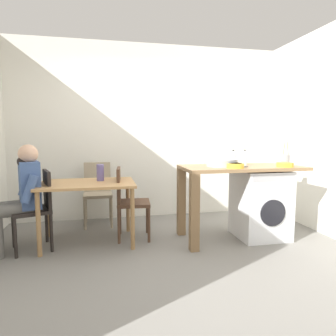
# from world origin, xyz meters

# --- Properties ---
(ground_plane) EXTENTS (5.46, 5.46, 0.00)m
(ground_plane) POSITION_xyz_m (0.00, 0.00, 0.00)
(ground_plane) COLOR slate
(wall_back) EXTENTS (4.60, 0.10, 2.70)m
(wall_back) POSITION_xyz_m (0.00, 1.75, 1.35)
(wall_back) COLOR silver
(wall_back) RESTS_ON ground_plane
(dining_table) EXTENTS (1.10, 0.76, 0.74)m
(dining_table) POSITION_xyz_m (-0.91, 0.65, 0.64)
(dining_table) COLOR tan
(dining_table) RESTS_ON ground_plane
(chair_person_seat) EXTENTS (0.50, 0.50, 0.90)m
(chair_person_seat) POSITION_xyz_m (-1.46, 0.57, 0.51)
(chair_person_seat) COLOR black
(chair_person_seat) RESTS_ON ground_plane
(chair_opposite) EXTENTS (0.43, 0.43, 0.90)m
(chair_opposite) POSITION_xyz_m (-0.43, 0.70, 0.51)
(chair_opposite) COLOR #4C3323
(chair_opposite) RESTS_ON ground_plane
(chair_spare_by_wall) EXTENTS (0.41, 0.41, 0.90)m
(chair_spare_by_wall) POSITION_xyz_m (-0.81, 1.42, 0.51)
(chair_spare_by_wall) COLOR gray
(chair_spare_by_wall) RESTS_ON ground_plane
(seated_person) EXTENTS (0.56, 0.54, 1.20)m
(seated_person) POSITION_xyz_m (-1.61, 0.52, 0.67)
(seated_person) COLOR #595651
(seated_person) RESTS_ON ground_plane
(kitchen_counter) EXTENTS (1.50, 0.68, 0.92)m
(kitchen_counter) POSITION_xyz_m (0.75, 0.42, 0.76)
(kitchen_counter) COLOR olive
(kitchen_counter) RESTS_ON ground_plane
(washing_machine) EXTENTS (0.60, 0.61, 0.86)m
(washing_machine) POSITION_xyz_m (1.22, 0.41, 0.43)
(washing_machine) COLOR silver
(washing_machine) RESTS_ON ground_plane
(sink_basin) EXTENTS (0.38, 0.38, 0.09)m
(sink_basin) POSITION_xyz_m (0.70, 0.42, 0.97)
(sink_basin) COLOR #9EA0A5
(sink_basin) RESTS_ON kitchen_counter
(tap) EXTENTS (0.02, 0.02, 0.28)m
(tap) POSITION_xyz_m (0.70, 0.60, 1.06)
(tap) COLOR #B2B2B7
(tap) RESTS_ON kitchen_counter
(bottle_tall_green) EXTENTS (0.07, 0.07, 0.19)m
(bottle_tall_green) POSITION_xyz_m (0.92, 0.59, 1.01)
(bottle_tall_green) COLOR silver
(bottle_tall_green) RESTS_ON kitchen_counter
(bottle_squat_brown) EXTENTS (0.06, 0.06, 0.20)m
(bottle_squat_brown) POSITION_xyz_m (1.03, 0.49, 1.01)
(bottle_squat_brown) COLOR silver
(bottle_squat_brown) RESTS_ON kitchen_counter
(mixing_bowl) EXTENTS (0.21, 0.21, 0.06)m
(mixing_bowl) POSITION_xyz_m (0.78, 0.22, 0.95)
(mixing_bowl) COLOR gold
(mixing_bowl) RESTS_ON kitchen_counter
(utensil_crock) EXTENTS (0.11, 0.11, 0.30)m
(utensil_crock) POSITION_xyz_m (1.59, 0.47, 0.99)
(utensil_crock) COLOR gray
(utensil_crock) RESTS_ON kitchen_counter
(colander) EXTENTS (0.20, 0.20, 0.06)m
(colander) POSITION_xyz_m (1.41, 0.20, 0.95)
(colander) COLOR gold
(colander) RESTS_ON kitchen_counter
(vase) EXTENTS (0.09, 0.09, 0.21)m
(vase) POSITION_xyz_m (-0.76, 0.75, 0.84)
(vase) COLOR slate
(vase) RESTS_ON dining_table
(scissors) EXTENTS (0.15, 0.06, 0.01)m
(scissors) POSITION_xyz_m (0.91, 0.32, 0.92)
(scissors) COLOR #B2B2B7
(scissors) RESTS_ON kitchen_counter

